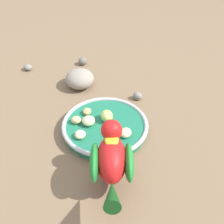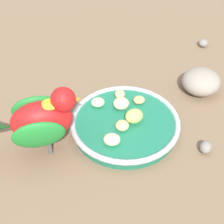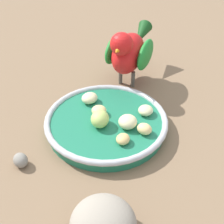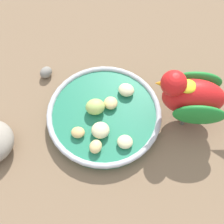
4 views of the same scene
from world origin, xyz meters
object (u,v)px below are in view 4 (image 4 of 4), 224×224
object	(u,v)px
apple_piece_4	(96,147)
pebble_2	(46,72)
apple_piece_5	(125,142)
apple_piece_0	(78,133)
apple_piece_6	(126,90)
feeding_bowl	(103,115)
parrot	(196,96)
apple_piece_1	(100,130)
apple_piece_3	(111,103)
apple_piece_2	(95,107)

from	to	relation	value
apple_piece_4	pebble_2	distance (m)	0.22
apple_piece_5	apple_piece_0	bearing A→B (deg)	-36.98
apple_piece_0	apple_piece_6	xyz separation A→B (m)	(-0.13, -0.05, 0.00)
feeding_bowl	parrot	distance (m)	0.18
parrot	apple_piece_1	bearing A→B (deg)	19.23
apple_piece_0	apple_piece_4	distance (m)	0.04
apple_piece_3	apple_piece_0	bearing A→B (deg)	21.71
apple_piece_6	pebble_2	distance (m)	0.18
apple_piece_0	apple_piece_4	world-z (taller)	apple_piece_4
apple_piece_6	parrot	bearing A→B (deg)	134.14
apple_piece_1	parrot	xyz separation A→B (m)	(-0.18, 0.03, 0.05)
apple_piece_0	apple_piece_6	world-z (taller)	apple_piece_6
apple_piece_0	apple_piece_1	xyz separation A→B (m)	(-0.04, 0.01, 0.00)
parrot	pebble_2	xyz separation A→B (m)	(0.22, -0.22, -0.07)
apple_piece_2	apple_piece_5	size ratio (longest dim) A/B	1.29
apple_piece_4	parrot	size ratio (longest dim) A/B	0.15
apple_piece_5	apple_piece_6	bearing A→B (deg)	-118.04
apple_piece_2	apple_piece_4	distance (m)	0.08
apple_piece_2	apple_piece_6	xyz separation A→B (m)	(-0.07, -0.01, -0.01)
feeding_bowl	apple_piece_0	bearing A→B (deg)	19.94
apple_piece_0	apple_piece_5	distance (m)	0.09
feeding_bowl	apple_piece_5	distance (m)	0.08
apple_piece_1	apple_piece_4	world-z (taller)	apple_piece_1
apple_piece_5	parrot	bearing A→B (deg)	-177.68
apple_piece_4	parrot	distance (m)	0.21
apple_piece_2	apple_piece_6	bearing A→B (deg)	-171.03
apple_piece_2	apple_piece_5	bearing A→B (deg)	102.99
apple_piece_6	apple_piece_4	bearing A→B (deg)	38.92
apple_piece_0	apple_piece_6	bearing A→B (deg)	-159.46
apple_piece_4	pebble_2	world-z (taller)	apple_piece_4
apple_piece_5	apple_piece_3	bearing A→B (deg)	-97.79
apple_piece_5	pebble_2	distance (m)	0.24
apple_piece_1	apple_piece_3	bearing A→B (deg)	-132.95
apple_piece_0	apple_piece_2	bearing A→B (deg)	-145.39
feeding_bowl	apple_piece_1	world-z (taller)	apple_piece_1
parrot	feeding_bowl	bearing A→B (deg)	5.86
feeding_bowl	apple_piece_5	world-z (taller)	apple_piece_5
apple_piece_1	apple_piece_6	bearing A→B (deg)	-144.65
feeding_bowl	apple_piece_4	distance (m)	0.08
apple_piece_1	apple_piece_4	xyz separation A→B (m)	(0.02, 0.03, -0.00)
apple_piece_1	pebble_2	distance (m)	0.20
apple_piece_5	parrot	world-z (taller)	parrot
apple_piece_2	pebble_2	world-z (taller)	apple_piece_2
apple_piece_0	apple_piece_5	world-z (taller)	apple_piece_5
apple_piece_0	pebble_2	bearing A→B (deg)	-87.84
apple_piece_5	pebble_2	xyz separation A→B (m)	(0.08, -0.23, -0.02)
apple_piece_6	feeding_bowl	bearing A→B (deg)	21.12
apple_piece_6	apple_piece_3	bearing A→B (deg)	18.14
apple_piece_1	apple_piece_2	world-z (taller)	apple_piece_2
apple_piece_4	pebble_2	xyz separation A→B (m)	(0.02, -0.21, -0.02)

